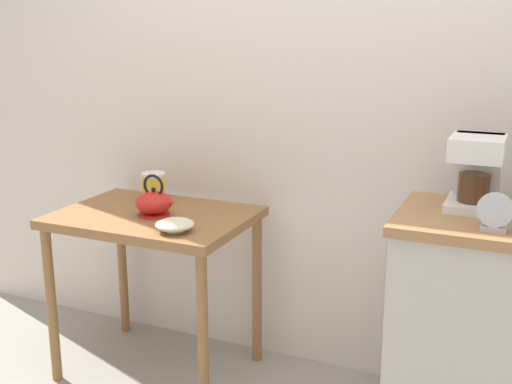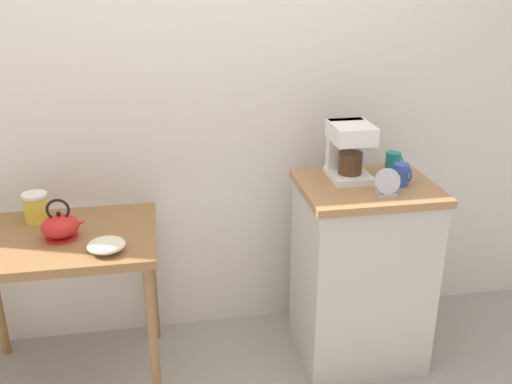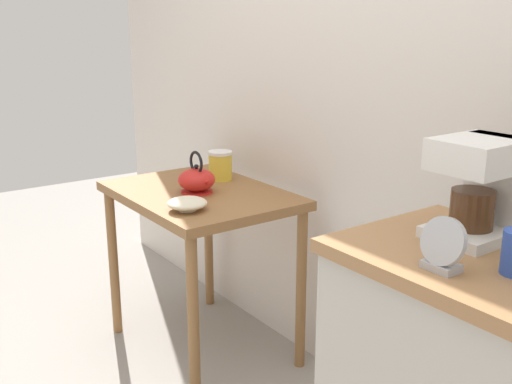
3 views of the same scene
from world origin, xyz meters
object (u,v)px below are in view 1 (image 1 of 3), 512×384
Objects in this scene: teakettle at (154,203)px; coffee_maker at (476,169)px; canister_enamel at (154,187)px; table_clock at (495,214)px; bowl_stoneware at (175,225)px.

teakettle is 1.31m from coffee_maker.
teakettle reaches higher than canister_enamel.
teakettle is at bearing -56.71° from canister_enamel.
table_clock is (1.51, -0.37, 0.15)m from canister_enamel.
bowl_stoneware is 0.49m from canister_enamel.
bowl_stoneware is 0.25m from teakettle.
teakettle is at bearing 173.00° from table_clock.
coffee_maker reaches higher than bowl_stoneware.
bowl_stoneware is at bearing -167.19° from coffee_maker.
teakettle is 1.55× the size of table_clock.
table_clock is at bearing -7.00° from teakettle.
table_clock is at bearing -71.38° from coffee_maker.
bowl_stoneware is 0.60× the size of coffee_maker.
table_clock is (0.09, -0.26, -0.09)m from coffee_maker.
canister_enamel is 1.07× the size of table_clock.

